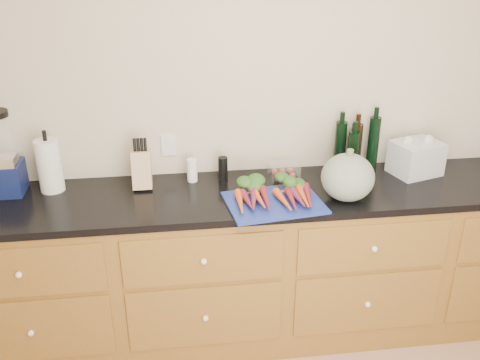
{
  "coord_description": "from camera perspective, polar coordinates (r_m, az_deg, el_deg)",
  "views": [
    {
      "loc": [
        -0.56,
        -1.3,
        2.23
      ],
      "look_at": [
        -0.24,
        1.2,
        1.06
      ],
      "focal_mm": 40.0,
      "sensor_mm": 36.0,
      "label": 1
    }
  ],
  "objects": [
    {
      "name": "countertop",
      "position": [
        2.97,
        4.26,
        -1.4
      ],
      "size": [
        3.64,
        0.62,
        0.04
      ],
      "primitive_type": "cube",
      "color": "black",
      "rests_on": "cabinets"
    },
    {
      "name": "carrots",
      "position": [
        2.83,
        3.48,
        -1.38
      ],
      "size": [
        0.44,
        0.32,
        0.06
      ],
      "color": "#EC5B1B",
      "rests_on": "cutting_board"
    },
    {
      "name": "bottles",
      "position": [
        3.21,
        12.26,
        3.43
      ],
      "size": [
        0.27,
        0.14,
        0.32
      ],
      "color": "black",
      "rests_on": "countertop"
    },
    {
      "name": "grocery_bag",
      "position": [
        3.28,
        18.25,
        2.24
      ],
      "size": [
        0.31,
        0.28,
        0.19
      ],
      "primitive_type": null,
      "rotation": [
        0.0,
        0.0,
        0.29
      ],
      "color": "silver",
      "rests_on": "countertop"
    },
    {
      "name": "wall_back",
      "position": [
        3.12,
        3.3,
        7.5
      ],
      "size": [
        4.1,
        0.05,
        2.6
      ],
      "primitive_type": "cube",
      "color": "beige",
      "rests_on": "ground"
    },
    {
      "name": "paper_towel",
      "position": [
        3.07,
        -19.66,
        1.44
      ],
      "size": [
        0.13,
        0.13,
        0.29
      ],
      "primitive_type": "cylinder",
      "color": "white",
      "rests_on": "countertop"
    },
    {
      "name": "squash",
      "position": [
        2.86,
        11.43,
        0.29
      ],
      "size": [
        0.28,
        0.28,
        0.25
      ],
      "primitive_type": "ellipsoid",
      "color": "slate",
      "rests_on": "countertop"
    },
    {
      "name": "grinder_pepper",
      "position": [
        3.05,
        -1.83,
        1.24
      ],
      "size": [
        0.05,
        0.05,
        0.14
      ],
      "primitive_type": "cylinder",
      "color": "black",
      "rests_on": "countertop"
    },
    {
      "name": "cutting_board",
      "position": [
        2.8,
        3.65,
        -2.42
      ],
      "size": [
        0.54,
        0.43,
        0.01
      ],
      "primitive_type": "cube",
      "rotation": [
        0.0,
        0.0,
        0.13
      ],
      "color": "navy",
      "rests_on": "countertop"
    },
    {
      "name": "blender_appliance",
      "position": [
        3.1,
        -24.07,
        2.11
      ],
      "size": [
        0.18,
        0.18,
        0.46
      ],
      "color": "#10194C",
      "rests_on": "countertop"
    },
    {
      "name": "knife_block",
      "position": [
        2.99,
        -10.44,
        1.1
      ],
      "size": [
        0.1,
        0.1,
        0.21
      ],
      "primitive_type": "cube",
      "color": "tan",
      "rests_on": "countertop"
    },
    {
      "name": "canister_chrome",
      "position": [
        3.06,
        -1.87,
        1.0
      ],
      "size": [
        0.05,
        0.05,
        0.11
      ],
      "primitive_type": "cylinder",
      "color": "silver",
      "rests_on": "countertop"
    },
    {
      "name": "grinder_salt",
      "position": [
        3.04,
        -5.13,
        1.04
      ],
      "size": [
        0.06,
        0.06,
        0.13
      ],
      "primitive_type": "cylinder",
      "color": "white",
      "rests_on": "countertop"
    },
    {
      "name": "cabinets",
      "position": [
        3.2,
        4.01,
        -9.0
      ],
      "size": [
        3.6,
        0.64,
        0.9
      ],
      "color": "brown",
      "rests_on": "ground"
    },
    {
      "name": "tomato_box",
      "position": [
        3.1,
        4.7,
        1.02
      ],
      "size": [
        0.17,
        0.13,
        0.08
      ],
      "primitive_type": "cube",
      "color": "white",
      "rests_on": "countertop"
    }
  ]
}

